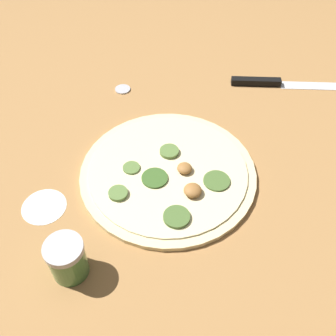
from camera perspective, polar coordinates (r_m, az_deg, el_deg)
ground_plane at (r=0.83m, az=-0.00°, el=-0.97°), size 3.00×3.00×0.00m
pizza at (r=0.82m, az=0.05°, el=-0.72°), size 0.37×0.37×0.03m
knife at (r=1.09m, az=15.44°, el=11.81°), size 0.37×0.03×0.02m
spice_jar at (r=0.69m, az=-14.42°, el=-12.67°), size 0.07×0.07×0.08m
loose_cap at (r=1.05m, az=-6.60°, el=11.37°), size 0.04×0.04×0.01m
flour_patch at (r=0.81m, az=-17.54°, el=-5.36°), size 0.09×0.09×0.00m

